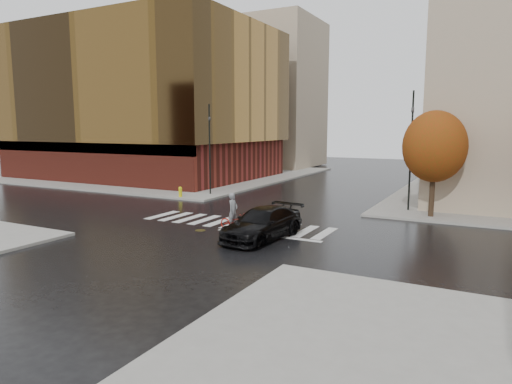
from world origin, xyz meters
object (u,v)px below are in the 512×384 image
at_px(sedan, 262,224).
at_px(cyclist, 234,217).
at_px(fire_hydrant, 180,191).
at_px(traffic_light_nw, 210,143).
at_px(traffic_light_ne, 411,142).

height_order(sedan, cyclist, cyclist).
bearing_deg(sedan, fire_hydrant, 149.99).
relative_size(traffic_light_nw, traffic_light_ne, 0.93).
bearing_deg(traffic_light_ne, traffic_light_nw, 9.51).
bearing_deg(traffic_light_nw, fire_hydrant, -28.60).
bearing_deg(traffic_light_ne, sedan, 74.01).
distance_m(traffic_light_nw, fire_hydrant, 4.63).
distance_m(sedan, fire_hydrant, 14.49).
xyz_separation_m(traffic_light_nw, fire_hydrant, (-1.18, -2.50, -3.71)).
bearing_deg(sedan, cyclist, 160.79).
relative_size(sedan, fire_hydrant, 6.66).
xyz_separation_m(cyclist, traffic_light_ne, (7.61, 10.00, 3.97)).
height_order(cyclist, traffic_light_nw, traffic_light_nw).
bearing_deg(sedan, traffic_light_ne, 70.96).
bearing_deg(cyclist, traffic_light_ne, -36.74).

